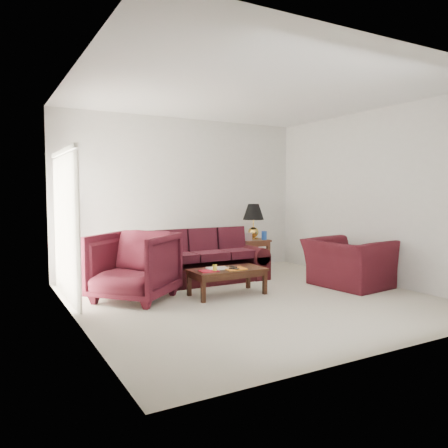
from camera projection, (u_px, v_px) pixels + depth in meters
name	position (u px, v px, depth m)	size (l,w,h in m)	color
floor	(252.00, 298.00, 6.49)	(5.00, 5.00, 0.00)	beige
blinds	(64.00, 226.00, 6.37)	(0.10, 2.00, 2.16)	silver
sofa	(207.00, 257.00, 7.64)	(2.13, 0.92, 0.87)	black
throw_pillow	(160.00, 241.00, 7.85)	(0.40, 0.11, 0.40)	black
end_table	(252.00, 254.00, 8.88)	(0.56, 0.56, 0.61)	#52301C
table_lamp	(253.00, 221.00, 8.91)	(0.43, 0.43, 0.72)	gold
clock	(248.00, 237.00, 8.62)	(0.16, 0.06, 0.16)	silver
blue_canister	(264.00, 235.00, 8.78)	(0.11, 0.11, 0.17)	#1A47AA
picture_frame	(239.00, 235.00, 8.98)	(0.12, 0.02, 0.15)	silver
floor_lamp	(73.00, 240.00, 7.31)	(0.25, 0.25, 1.53)	white
armchair_left	(134.00, 266.00, 6.33)	(1.06, 1.09, 1.00)	#3D0E18
armchair_right	(348.00, 263.00, 7.24)	(1.22, 1.07, 0.79)	#3B0D15
coffee_table	(227.00, 282.00, 6.67)	(1.16, 0.58, 0.40)	black
magazine_red	(209.00, 271.00, 6.43)	(0.26, 0.20, 0.02)	#AE1129
magazine_white	(217.00, 268.00, 6.64)	(0.31, 0.23, 0.02)	silver
magazine_orange	(235.00, 269.00, 6.60)	(0.31, 0.23, 0.02)	orange
remote_a	(234.00, 269.00, 6.52)	(0.05, 0.16, 0.02)	black
remote_b	(233.00, 267.00, 6.69)	(0.04, 0.15, 0.02)	black
yellow_glass	(215.00, 268.00, 6.41)	(0.06, 0.06, 0.11)	yellow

